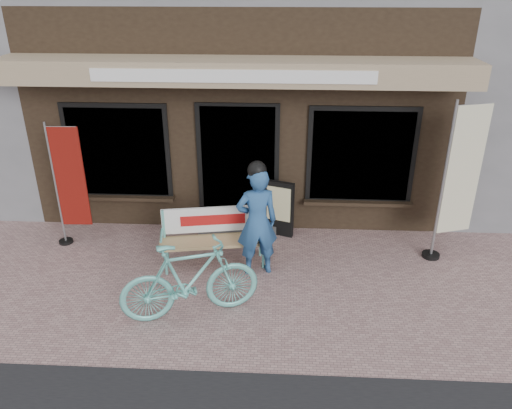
# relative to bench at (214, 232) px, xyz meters

# --- Properties ---
(ground) EXTENTS (70.00, 70.00, 0.00)m
(ground) POSITION_rel_bench_xyz_m (0.28, -0.83, -0.52)
(ground) COLOR #A4807D
(ground) RESTS_ON ground
(storefront) EXTENTS (7.00, 6.77, 6.00)m
(storefront) POSITION_rel_bench_xyz_m (0.28, 4.14, 2.48)
(storefront) COLOR black
(storefront) RESTS_ON ground
(bench) EXTENTS (1.67, 0.69, 0.88)m
(bench) POSITION_rel_bench_xyz_m (0.00, 0.00, 0.00)
(bench) COLOR #63C2B8
(bench) RESTS_ON ground
(person) EXTENTS (0.68, 0.53, 1.75)m
(person) POSITION_rel_bench_xyz_m (0.66, -0.23, 0.34)
(person) COLOR #28548C
(person) RESTS_ON ground
(bicycle) EXTENTS (1.85, 1.04, 1.07)m
(bicycle) POSITION_rel_bench_xyz_m (-0.13, -1.31, 0.02)
(bicycle) COLOR #63C2B8
(bicycle) RESTS_ON ground
(nobori_red) EXTENTS (0.60, 0.23, 2.05)m
(nobori_red) POSITION_rel_bench_xyz_m (-2.32, 0.46, 0.54)
(nobori_red) COLOR gray
(nobori_red) RESTS_ON ground
(nobori_cream) EXTENTS (0.74, 0.36, 2.49)m
(nobori_cream) POSITION_rel_bench_xyz_m (3.61, 0.40, 0.77)
(nobori_cream) COLOR gray
(nobori_cream) RESTS_ON ground
(menu_stand) EXTENTS (0.48, 0.25, 0.97)m
(menu_stand) POSITION_rel_bench_xyz_m (0.98, 0.93, -0.02)
(menu_stand) COLOR black
(menu_stand) RESTS_ON ground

